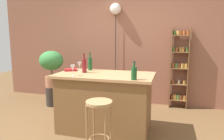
{
  "coord_description": "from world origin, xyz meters",
  "views": [
    {
      "loc": [
        1.01,
        -2.82,
        1.53
      ],
      "look_at": [
        0.05,
        0.55,
        0.97
      ],
      "focal_mm": 33.63,
      "sensor_mm": 36.0,
      "label": 1
    }
  ],
  "objects": [
    {
      "name": "pendant_globe_light",
      "position": [
        -0.24,
        1.84,
        2.12
      ],
      "size": [
        0.25,
        0.25,
        2.27
      ],
      "color": "black",
      "rests_on": "ground"
    },
    {
      "name": "spice_shelf",
      "position": [
        1.18,
        1.8,
        0.86
      ],
      "size": [
        0.37,
        0.17,
        1.72
      ],
      "color": "brown",
      "rests_on": "ground"
    },
    {
      "name": "plant_stool",
      "position": [
        -1.51,
        1.18,
        0.21
      ],
      "size": [
        0.3,
        0.3,
        0.42
      ],
      "primitive_type": "cylinder",
      "color": "#2D2823",
      "rests_on": "ground"
    },
    {
      "name": "potted_plant",
      "position": [
        -1.51,
        1.18,
        0.93
      ],
      "size": [
        0.53,
        0.48,
        0.8
      ],
      "color": "#A86B4C",
      "rests_on": "plant_stool"
    },
    {
      "name": "kitchen_counter",
      "position": [
        0.0,
        0.3,
        0.47
      ],
      "size": [
        1.55,
        0.83,
        0.94
      ],
      "color": "brown",
      "rests_on": "ground"
    },
    {
      "name": "bottle_vinegar",
      "position": [
        0.53,
        -0.03,
        1.04
      ],
      "size": [
        0.08,
        0.08,
        0.26
      ],
      "color": "#194C23",
      "rests_on": "kitchen_counter"
    },
    {
      "name": "ground",
      "position": [
        0.0,
        0.0,
        0.0
      ],
      "size": [
        12.0,
        12.0,
        0.0
      ],
      "primitive_type": "plane",
      "color": "brown"
    },
    {
      "name": "bottle_wine_red",
      "position": [
        -0.36,
        0.59,
        1.06
      ],
      "size": [
        0.07,
        0.07,
        0.31
      ],
      "color": "#194C23",
      "rests_on": "kitchen_counter"
    },
    {
      "name": "wine_glass_center",
      "position": [
        -0.41,
        0.02,
        1.06
      ],
      "size": [
        0.07,
        0.07,
        0.16
      ],
      "color": "silver",
      "rests_on": "kitchen_counter"
    },
    {
      "name": "bottle_olive_oil",
      "position": [
        -0.35,
        0.31,
        1.06
      ],
      "size": [
        0.07,
        0.07,
        0.32
      ],
      "color": "maroon",
      "rests_on": "kitchen_counter"
    },
    {
      "name": "back_wall",
      "position": [
        0.0,
        1.95,
        1.4
      ],
      "size": [
        6.4,
        0.1,
        2.8
      ],
      "primitive_type": "cube",
      "color": "#8C5642",
      "rests_on": "ground"
    },
    {
      "name": "cookbook",
      "position": [
        -0.65,
        0.42,
        0.96
      ],
      "size": [
        0.25,
        0.23,
        0.03
      ],
      "primitive_type": "cube",
      "rotation": [
        0.0,
        0.0,
        0.46
      ],
      "color": "maroon",
      "rests_on": "kitchen_counter"
    },
    {
      "name": "bar_stool",
      "position": [
        0.17,
        -0.45,
        0.54
      ],
      "size": [
        0.33,
        0.33,
        0.73
      ],
      "color": "#997047",
      "rests_on": "ground"
    },
    {
      "name": "wine_glass_left",
      "position": [
        -0.47,
        0.39,
        1.06
      ],
      "size": [
        0.07,
        0.07,
        0.16
      ],
      "color": "silver",
      "rests_on": "kitchen_counter"
    }
  ]
}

